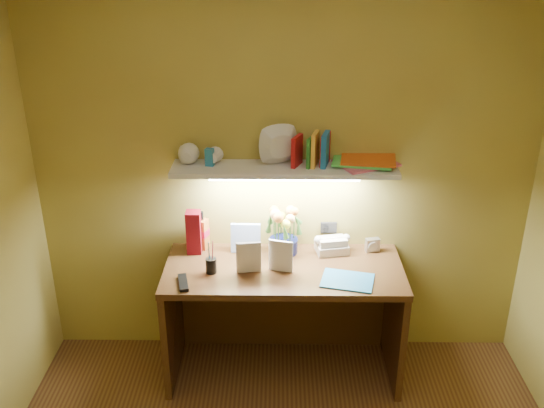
# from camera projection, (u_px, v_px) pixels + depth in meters

# --- Properties ---
(desk) EXTENTS (1.40, 0.60, 0.75)m
(desk) POSITION_uv_depth(u_px,v_px,m) (283.00, 321.00, 3.70)
(desk) COLOR #3B1A10
(desk) RESTS_ON ground
(flower_bouquet) EXTENTS (0.21, 0.21, 0.31)m
(flower_bouquet) POSITION_uv_depth(u_px,v_px,m) (284.00, 229.00, 3.66)
(flower_bouquet) COLOR black
(flower_bouquet) RESTS_ON desk
(telephone) EXTENTS (0.21, 0.17, 0.11)m
(telephone) POSITION_uv_depth(u_px,v_px,m) (332.00, 244.00, 3.70)
(telephone) COLOR beige
(telephone) RESTS_ON desk
(desk_clock) EXTENTS (0.09, 0.06, 0.08)m
(desk_clock) POSITION_uv_depth(u_px,v_px,m) (372.00, 245.00, 3.71)
(desk_clock) COLOR #ADAEB2
(desk_clock) RESTS_ON desk
(whisky_bottle) EXTENTS (0.09, 0.09, 0.25)m
(whisky_bottle) POSITION_uv_depth(u_px,v_px,m) (202.00, 230.00, 3.72)
(whisky_bottle) COLOR #B26322
(whisky_bottle) RESTS_ON desk
(whisky_box) EXTENTS (0.09, 0.09, 0.27)m
(whisky_box) POSITION_uv_depth(u_px,v_px,m) (194.00, 232.00, 3.67)
(whisky_box) COLOR #620812
(whisky_box) RESTS_ON desk
(pen_cup) EXTENTS (0.06, 0.06, 0.15)m
(pen_cup) POSITION_uv_depth(u_px,v_px,m) (211.00, 261.00, 3.46)
(pen_cup) COLOR black
(pen_cup) RESTS_ON desk
(art_card) EXTENTS (0.18, 0.04, 0.18)m
(art_card) POSITION_uv_depth(u_px,v_px,m) (246.00, 238.00, 3.69)
(art_card) COLOR white
(art_card) RESTS_ON desk
(tv_remote) EXTENTS (0.09, 0.18, 0.02)m
(tv_remote) POSITION_uv_depth(u_px,v_px,m) (183.00, 283.00, 3.37)
(tv_remote) COLOR black
(tv_remote) RESTS_ON desk
(blue_folder) EXTENTS (0.33, 0.27, 0.01)m
(blue_folder) POSITION_uv_depth(u_px,v_px,m) (347.00, 280.00, 3.41)
(blue_folder) COLOR teal
(blue_folder) RESTS_ON desk
(desk_book_a) EXTENTS (0.14, 0.03, 0.19)m
(desk_book_a) POSITION_uv_depth(u_px,v_px,m) (236.00, 258.00, 3.45)
(desk_book_a) COLOR silver
(desk_book_a) RESTS_ON desk
(desk_book_b) EXTENTS (0.14, 0.05, 0.20)m
(desk_book_b) POSITION_uv_depth(u_px,v_px,m) (269.00, 254.00, 3.49)
(desk_book_b) COLOR silver
(desk_book_b) RESTS_ON desk
(wall_shelf) EXTENTS (1.33, 0.38, 0.23)m
(wall_shelf) POSITION_uv_depth(u_px,v_px,m) (290.00, 163.00, 3.48)
(wall_shelf) COLOR silver
(wall_shelf) RESTS_ON ground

